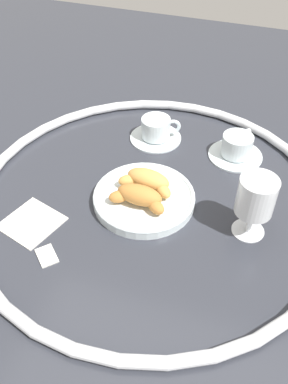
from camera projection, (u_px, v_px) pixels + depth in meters
ground_plane at (151, 198)px, 0.94m from camera, size 2.20×2.20×0.00m
table_chrome_rim at (151, 194)px, 0.93m from camera, size 0.80×0.80×0.02m
pastry_plate at (144, 198)px, 0.92m from camera, size 0.23×0.23×0.02m
croissant_large at (148, 180)px, 0.92m from camera, size 0.14×0.07×0.04m
croissant_small at (139, 197)px, 0.88m from camera, size 0.14×0.06×0.04m
coffee_cup_near at (237, 148)px, 1.04m from camera, size 0.14×0.14×0.06m
coffee_cup_far at (156, 130)px, 1.09m from camera, size 0.14×0.14×0.06m
juice_glass_left at (256, 199)px, 0.81m from camera, size 0.08×0.08×0.14m
sugar_packet at (47, 255)px, 0.82m from camera, size 0.06×0.06×0.01m
folded_napkin at (32, 222)px, 0.88m from camera, size 0.14×0.14×0.01m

